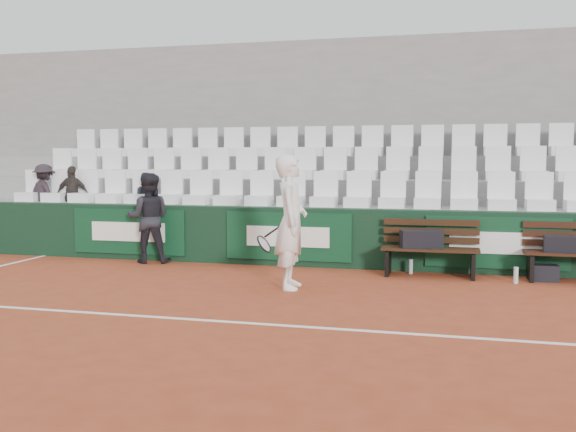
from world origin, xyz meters
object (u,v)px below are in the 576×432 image
Objects in this scene: ball_kid at (149,218)px; spectator_c at (145,176)px; water_bottle_near at (411,267)px; tennis_player at (291,222)px; sports_bag_right at (562,244)px; bench_left at (430,262)px; spectator_b at (72,172)px; sports_bag_ground at (543,273)px; spectator_a at (44,171)px; bench_right at (576,267)px; water_bottle_far at (516,275)px; sports_bag_left at (421,239)px.

spectator_c is (-0.49, 0.86, 0.72)m from ball_kid.
water_bottle_near is 0.12× the size of tennis_player.
sports_bag_right is at bearing 163.49° from spectator_c.
water_bottle_near is (-0.30, 0.16, -0.11)m from bench_left.
spectator_b is (-6.65, 0.86, 1.46)m from water_bottle_near.
sports_bag_ground is 6.60m from ball_kid.
spectator_a reaches higher than ball_kid.
sports_bag_ground is (1.68, 0.03, -0.10)m from bench_left.
water_bottle_near is 0.20× the size of spectator_a.
spectator_a is (-9.27, 0.99, 1.47)m from sports_bag_ground.
bench_left is at bearing 160.50° from spectator_c.
ball_kid is at bearing 147.67° from spectator_b.
bench_right is at bearing 6.19° from sports_bag_right.
spectator_c is at bearing 172.68° from bench_right.
water_bottle_near is at bearing 163.95° from water_bottle_far.
tennis_player reaches higher than sports_bag_left.
sports_bag_left is 1.87m from sports_bag_ground.
sports_bag_right is 2.11× the size of water_bottle_far.
tennis_player is (-3.56, -1.46, 0.82)m from sports_bag_ground.
spectator_c reaches higher than ball_kid.
sports_bag_left is 7.60m from spectator_a.
tennis_player reaches higher than water_bottle_near.
sports_bag_right is 6.82m from ball_kid.
tennis_player is 1.19× the size of ball_kid.
sports_bag_right is 0.51m from sports_bag_ground.
spectator_a is (-7.29, 0.86, 1.48)m from water_bottle_near.
bench_left is 7.16m from spectator_b.
ball_kid is at bearing 178.83° from sports_bag_ground.
spectator_c is (-3.50, 2.45, 0.57)m from tennis_player.
spectator_a is at bearing 172.37° from bench_left.
sports_bag_left is (-0.14, -0.00, 0.36)m from bench_left.
spectator_b is at bearing 172.63° from water_bottle_near.
water_bottle_near is at bearing 177.51° from bench_right.
sports_bag_left is 0.62× the size of spectator_c.
water_bottle_far is 8.44m from spectator_b.
spectator_a reaches higher than spectator_b.
water_bottle_near is at bearing 176.69° from sports_bag_right.
sports_bag_ground is at bearing -3.79° from water_bottle_near.
sports_bag_right is at bearing -164.60° from spectator_a.
spectator_a is 1.03× the size of spectator_b.
ball_kid is at bearing 179.11° from bench_right.
sports_bag_right is 2.28m from water_bottle_near.
tennis_player reaches higher than bench_right.
bench_left is 1.26× the size of spectator_a.
sports_bag_right is 0.33× the size of ball_kid.
ball_kid reaches higher than sports_bag_right.
bench_right is 0.95m from water_bottle_far.
spectator_c is (-5.08, 0.86, 1.40)m from water_bottle_near.
sports_bag_left is at bearing -179.06° from sports_bag_ground.
sports_bag_left is 4.76m from ball_kid.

